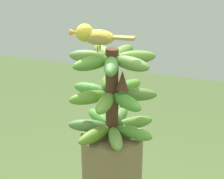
{
  "coord_description": "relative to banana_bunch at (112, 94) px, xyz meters",
  "views": [
    {
      "loc": [
        -1.02,
        -0.37,
        1.86
      ],
      "look_at": [
        0.0,
        0.0,
        1.41
      ],
      "focal_mm": 60.02,
      "sensor_mm": 36.0,
      "label": 1
    }
  ],
  "objects": [
    {
      "name": "perched_bird",
      "position": [
        -0.04,
        0.04,
        0.19
      ],
      "size": [
        0.07,
        0.19,
        0.08
      ],
      "color": "#C68933",
      "rests_on": "banana_bunch"
    },
    {
      "name": "banana_bunch",
      "position": [
        0.0,
        0.0,
        0.0
      ],
      "size": [
        0.29,
        0.29,
        0.29
      ],
      "color": "#4C2D1E",
      "rests_on": "banana_tree"
    }
  ]
}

